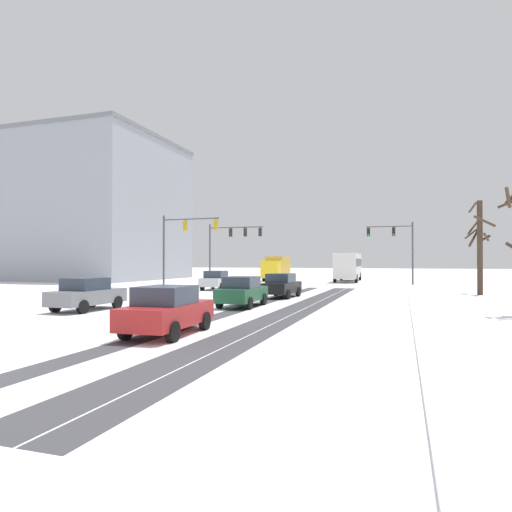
{
  "coord_description": "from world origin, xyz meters",
  "views": [
    {
      "loc": [
        9.65,
        -6.25,
        2.45
      ],
      "look_at": [
        0.0,
        23.11,
        2.8
      ],
      "focal_mm": 31.49,
      "sensor_mm": 36.0,
      "label": 1
    }
  ],
  "objects_px": {
    "car_grey_fourth": "(87,294)",
    "office_building_far_left_block": "(75,211)",
    "traffic_signal_far_right": "(396,241)",
    "bare_tree_sidewalk_far": "(480,244)",
    "traffic_signal_far_left": "(231,240)",
    "traffic_signal_near_left": "(182,236)",
    "car_silver_lead": "(216,280)",
    "car_black_second": "(281,285)",
    "car_dark_green_third": "(242,291)",
    "bus_oncoming": "(348,265)",
    "car_red_fifth": "(167,310)",
    "box_truck_delivery": "(276,268)"
  },
  "relations": [
    {
      "from": "car_silver_lead",
      "to": "car_black_second",
      "type": "relative_size",
      "value": 1.0
    },
    {
      "from": "traffic_signal_near_left",
      "to": "car_dark_green_third",
      "type": "height_order",
      "value": "traffic_signal_near_left"
    },
    {
      "from": "car_grey_fourth",
      "to": "car_red_fifth",
      "type": "height_order",
      "value": "same"
    },
    {
      "from": "traffic_signal_near_left",
      "to": "car_black_second",
      "type": "distance_m",
      "value": 12.74
    },
    {
      "from": "car_red_fifth",
      "to": "box_truck_delivery",
      "type": "relative_size",
      "value": 0.56
    },
    {
      "from": "car_black_second",
      "to": "car_grey_fourth",
      "type": "bearing_deg",
      "value": -123.85
    },
    {
      "from": "traffic_signal_far_right",
      "to": "traffic_signal_near_left",
      "type": "bearing_deg",
      "value": -141.63
    },
    {
      "from": "box_truck_delivery",
      "to": "traffic_signal_near_left",
      "type": "bearing_deg",
      "value": -99.3
    },
    {
      "from": "car_grey_fourth",
      "to": "bare_tree_sidewalk_far",
      "type": "distance_m",
      "value": 26.78
    },
    {
      "from": "car_dark_green_third",
      "to": "bare_tree_sidewalk_far",
      "type": "relative_size",
      "value": 0.6
    },
    {
      "from": "traffic_signal_near_left",
      "to": "car_black_second",
      "type": "height_order",
      "value": "traffic_signal_near_left"
    },
    {
      "from": "traffic_signal_far_right",
      "to": "car_black_second",
      "type": "distance_m",
      "value": 21.58
    },
    {
      "from": "bus_oncoming",
      "to": "box_truck_delivery",
      "type": "xyz_separation_m",
      "value": [
        -8.86,
        -0.62,
        -0.36
      ]
    },
    {
      "from": "car_dark_green_third",
      "to": "car_black_second",
      "type": "bearing_deg",
      "value": 86.26
    },
    {
      "from": "car_silver_lead",
      "to": "car_dark_green_third",
      "type": "xyz_separation_m",
      "value": [
        7.02,
        -12.85,
        0.0
      ]
    },
    {
      "from": "traffic_signal_near_left",
      "to": "bare_tree_sidewalk_far",
      "type": "xyz_separation_m",
      "value": [
        23.62,
        0.7,
        -0.95
      ]
    },
    {
      "from": "car_black_second",
      "to": "box_truck_delivery",
      "type": "xyz_separation_m",
      "value": [
        -7.4,
        25.3,
        0.82
      ]
    },
    {
      "from": "traffic_signal_near_left",
      "to": "car_silver_lead",
      "type": "distance_m",
      "value": 4.92
    },
    {
      "from": "traffic_signal_far_right",
      "to": "traffic_signal_far_left",
      "type": "xyz_separation_m",
      "value": [
        -17.11,
        -3.82,
        0.21
      ]
    },
    {
      "from": "car_dark_green_third",
      "to": "car_grey_fourth",
      "type": "height_order",
      "value": "same"
    },
    {
      "from": "car_black_second",
      "to": "box_truck_delivery",
      "type": "bearing_deg",
      "value": 106.31
    },
    {
      "from": "car_red_fifth",
      "to": "office_building_far_left_block",
      "type": "relative_size",
      "value": 0.16
    },
    {
      "from": "car_silver_lead",
      "to": "car_grey_fourth",
      "type": "xyz_separation_m",
      "value": [
        0.32,
        -16.95,
        0.0
      ]
    },
    {
      "from": "traffic_signal_near_left",
      "to": "car_red_fifth",
      "type": "height_order",
      "value": "traffic_signal_near_left"
    },
    {
      "from": "car_silver_lead",
      "to": "car_black_second",
      "type": "height_order",
      "value": "same"
    },
    {
      "from": "traffic_signal_far_right",
      "to": "car_black_second",
      "type": "relative_size",
      "value": 1.56
    },
    {
      "from": "traffic_signal_far_left",
      "to": "car_silver_lead",
      "type": "height_order",
      "value": "traffic_signal_far_left"
    },
    {
      "from": "bus_oncoming",
      "to": "bare_tree_sidewalk_far",
      "type": "height_order",
      "value": "bare_tree_sidewalk_far"
    },
    {
      "from": "car_silver_lead",
      "to": "bare_tree_sidewalk_far",
      "type": "xyz_separation_m",
      "value": [
        20.5,
        0.41,
        2.85
      ]
    },
    {
      "from": "car_red_fifth",
      "to": "bus_oncoming",
      "type": "bearing_deg",
      "value": 88.45
    },
    {
      "from": "bare_tree_sidewalk_far",
      "to": "office_building_far_left_block",
      "type": "relative_size",
      "value": 0.26
    },
    {
      "from": "traffic_signal_far_left",
      "to": "bare_tree_sidewalk_far",
      "type": "distance_m",
      "value": 24.95
    },
    {
      "from": "traffic_signal_near_left",
      "to": "bus_oncoming",
      "type": "distance_m",
      "value": 23.39
    },
    {
      "from": "traffic_signal_near_left",
      "to": "traffic_signal_far_left",
      "type": "bearing_deg",
      "value": 86.85
    },
    {
      "from": "bus_oncoming",
      "to": "bare_tree_sidewalk_far",
      "type": "distance_m",
      "value": 22.49
    },
    {
      "from": "car_black_second",
      "to": "bus_oncoming",
      "type": "xyz_separation_m",
      "value": [
        1.46,
        25.92,
        1.18
      ]
    },
    {
      "from": "bus_oncoming",
      "to": "box_truck_delivery",
      "type": "relative_size",
      "value": 1.48
    },
    {
      "from": "car_grey_fourth",
      "to": "office_building_far_left_block",
      "type": "relative_size",
      "value": 0.16
    },
    {
      "from": "car_black_second",
      "to": "car_grey_fourth",
      "type": "height_order",
      "value": "same"
    },
    {
      "from": "car_red_fifth",
      "to": "car_grey_fourth",
      "type": "bearing_deg",
      "value": 144.75
    },
    {
      "from": "traffic_signal_near_left",
      "to": "car_red_fifth",
      "type": "relative_size",
      "value": 1.56
    },
    {
      "from": "traffic_signal_far_right",
      "to": "box_truck_delivery",
      "type": "bearing_deg",
      "value": 160.04
    },
    {
      "from": "traffic_signal_near_left",
      "to": "bus_oncoming",
      "type": "height_order",
      "value": "traffic_signal_near_left"
    },
    {
      "from": "car_red_fifth",
      "to": "bus_oncoming",
      "type": "relative_size",
      "value": 0.38
    },
    {
      "from": "car_grey_fourth",
      "to": "car_black_second",
      "type": "bearing_deg",
      "value": 56.15
    },
    {
      "from": "traffic_signal_far_right",
      "to": "bare_tree_sidewalk_far",
      "type": "bearing_deg",
      "value": -65.92
    },
    {
      "from": "bare_tree_sidewalk_far",
      "to": "bus_oncoming",
      "type": "bearing_deg",
      "value": 121.14
    },
    {
      "from": "car_red_fifth",
      "to": "office_building_far_left_block",
      "type": "height_order",
      "value": "office_building_far_left_block"
    },
    {
      "from": "car_black_second",
      "to": "office_building_far_left_block",
      "type": "height_order",
      "value": "office_building_far_left_block"
    },
    {
      "from": "traffic_signal_near_left",
      "to": "car_black_second",
      "type": "bearing_deg",
      "value": -29.72
    }
  ]
}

